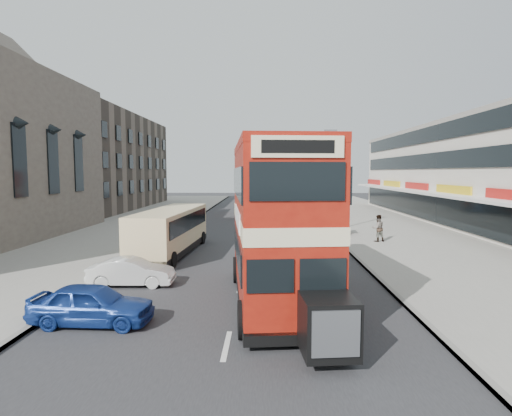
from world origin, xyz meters
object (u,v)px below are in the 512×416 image
(bus_main, at_px, (276,222))
(pedestrian_far, at_px, (333,205))
(car_left_near, at_px, (92,304))
(cyclist, at_px, (292,217))
(car_right_c, at_px, (300,207))
(car_left_front, at_px, (132,272))
(pedestrian_near, at_px, (378,228))
(bus_second, at_px, (272,193))
(car_right_b, at_px, (305,218))
(car_right_a, at_px, (316,227))
(street_lamp, at_px, (334,172))
(coach, at_px, (171,230))

(bus_main, bearing_deg, pedestrian_far, -108.66)
(car_left_near, bearing_deg, cyclist, -15.75)
(car_left_near, bearing_deg, car_right_c, -12.98)
(car_left_near, bearing_deg, bus_main, -65.65)
(car_right_c, xyz_separation_m, cyclist, (-1.58, -10.54, 0.07))
(car_left_front, xyz_separation_m, pedestrian_near, (13.20, 10.56, 0.47))
(bus_second, height_order, cyclist, bus_second)
(car_left_near, bearing_deg, car_right_b, -17.60)
(car_right_c, relative_size, pedestrian_near, 2.35)
(car_left_front, height_order, car_right_a, car_right_a)
(car_left_near, distance_m, pedestrian_near, 19.88)
(bus_main, distance_m, car_right_c, 32.74)
(car_left_front, bearing_deg, street_lamp, -36.07)
(cyclist, bearing_deg, car_left_near, -107.40)
(car_right_a, xyz_separation_m, car_right_c, (0.20, 16.46, 0.04))
(car_right_a, bearing_deg, car_left_front, -30.75)
(pedestrian_near, bearing_deg, bus_main, 44.98)
(pedestrian_near, bearing_deg, car_left_near, 33.57)
(street_lamp, xyz_separation_m, car_left_near, (-10.91, -20.48, -4.13))
(street_lamp, xyz_separation_m, pedestrian_near, (2.09, -5.44, -3.72))
(bus_main, xyz_separation_m, pedestrian_far, (7.08, 30.62, -1.85))
(bus_second, xyz_separation_m, pedestrian_near, (6.78, -17.61, -1.42))
(coach, distance_m, car_right_a, 11.77)
(coach, height_order, pedestrian_near, coach)
(bus_main, relative_size, car_left_front, 2.90)
(car_left_near, xyz_separation_m, pedestrian_far, (12.94, 33.01, 0.47))
(car_left_near, relative_size, car_right_c, 0.90)
(car_right_a, xyz_separation_m, cyclist, (-1.39, 5.92, 0.11))
(coach, bearing_deg, car_right_a, 40.65)
(coach, distance_m, car_left_front, 6.87)
(coach, bearing_deg, street_lamp, 43.36)
(car_left_near, relative_size, pedestrian_far, 1.97)
(car_left_near, height_order, pedestrian_near, pedestrian_near)
(bus_main, distance_m, car_right_b, 23.30)
(bus_main, relative_size, car_right_a, 2.19)
(car_right_b, bearing_deg, car_left_front, -23.97)
(car_left_front, bearing_deg, car_right_a, -35.56)
(car_right_a, relative_size, pedestrian_near, 2.59)
(bus_second, distance_m, coach, 22.28)
(bus_second, bearing_deg, car_right_c, -151.17)
(car_right_c, bearing_deg, car_left_front, -11.65)
(bus_second, bearing_deg, car_left_near, 73.84)
(car_left_near, height_order, car_right_c, car_right_c)
(car_left_near, bearing_deg, pedestrian_near, -38.63)
(bus_second, height_order, car_left_front, bus_second)
(car_left_front, xyz_separation_m, car_right_b, (9.33, 20.84, -0.05))
(street_lamp, distance_m, bus_main, 18.87)
(bus_second, bearing_deg, car_right_b, 106.30)
(car_right_b, distance_m, pedestrian_near, 11.00)
(pedestrian_far, bearing_deg, coach, -144.87)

